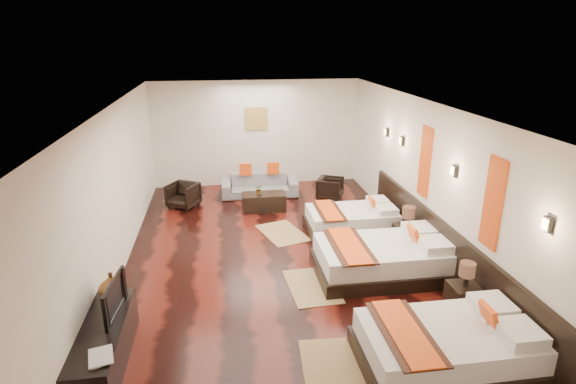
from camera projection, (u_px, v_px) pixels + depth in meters
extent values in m
cube|color=black|center=(280.00, 263.00, 8.29)|extent=(5.50, 9.50, 0.01)
cube|color=white|center=(279.00, 107.00, 7.38)|extent=(5.50, 9.50, 0.01)
cube|color=silver|center=(256.00, 133.00, 12.28)|extent=(5.50, 0.01, 2.80)
cube|color=silver|center=(112.00, 198.00, 7.45)|extent=(0.01, 9.50, 2.80)
cube|color=silver|center=(432.00, 182.00, 8.22)|extent=(0.01, 9.50, 2.80)
cube|color=black|center=(445.00, 250.00, 7.78)|extent=(0.08, 6.60, 0.90)
cube|color=black|center=(445.00, 357.00, 5.70)|extent=(2.14, 1.32, 0.22)
cube|color=white|center=(447.00, 340.00, 5.61)|extent=(2.04, 1.22, 0.31)
cube|color=#F34E11|center=(489.00, 317.00, 5.60)|extent=(0.16, 0.33, 0.33)
cube|color=#38190F|center=(405.00, 332.00, 5.48)|extent=(0.56, 1.34, 0.02)
cube|color=#F34E11|center=(405.00, 331.00, 5.48)|extent=(0.39, 1.34, 0.02)
cube|color=black|center=(381.00, 267.00, 7.89)|extent=(2.25, 1.39, 0.24)
cube|color=white|center=(382.00, 253.00, 7.80)|extent=(2.15, 1.29, 0.32)
cube|color=#F34E11|center=(414.00, 235.00, 7.78)|extent=(0.17, 0.34, 0.35)
cube|color=#38190F|center=(349.00, 246.00, 7.66)|extent=(0.59, 1.42, 0.02)
cube|color=#F34E11|center=(349.00, 245.00, 7.66)|extent=(0.41, 1.42, 0.02)
cube|color=black|center=(351.00, 226.00, 9.65)|extent=(1.87, 1.16, 0.20)
cube|color=white|center=(352.00, 216.00, 9.57)|extent=(1.78, 1.07, 0.27)
cube|color=#F34E11|center=(373.00, 204.00, 9.56)|extent=(0.14, 0.29, 0.29)
cube|color=#38190F|center=(329.00, 211.00, 9.46)|extent=(0.49, 1.18, 0.02)
cube|color=#F34E11|center=(329.00, 210.00, 9.45)|extent=(0.34, 1.18, 0.02)
cube|color=black|center=(463.00, 300.00, 6.72)|extent=(0.42, 0.42, 0.47)
cylinder|color=black|center=(466.00, 280.00, 6.61)|extent=(0.08, 0.08, 0.19)
cylinder|color=#3F2619|center=(467.00, 269.00, 6.56)|extent=(0.23, 0.23, 0.21)
cube|color=black|center=(406.00, 238.00, 8.72)|extent=(0.45, 0.45, 0.50)
cylinder|color=black|center=(408.00, 221.00, 8.60)|extent=(0.08, 0.08, 0.20)
cylinder|color=#3F2619|center=(409.00, 212.00, 8.54)|extent=(0.24, 0.24, 0.22)
cube|color=#9A7B4E|center=(333.00, 370.00, 5.65)|extent=(0.83, 1.25, 0.01)
cube|color=#9A7B4E|center=(312.00, 286.00, 7.52)|extent=(0.83, 1.25, 0.01)
cube|color=#9A7B4E|center=(282.00, 233.00, 9.54)|extent=(1.07, 1.37, 0.01)
cube|color=black|center=(105.00, 346.00, 5.66)|extent=(0.50, 1.80, 0.55)
imported|color=black|center=(108.00, 298.00, 5.75)|extent=(0.19, 0.82, 0.47)
imported|color=black|center=(88.00, 360.00, 4.98)|extent=(0.33, 0.40, 0.03)
imported|color=brown|center=(112.00, 285.00, 6.14)|extent=(0.40, 0.40, 0.36)
imported|color=slate|center=(260.00, 185.00, 11.69)|extent=(1.93, 0.79, 0.56)
imported|color=black|center=(183.00, 195.00, 10.89)|extent=(0.87, 0.87, 0.59)
imported|color=black|center=(330.00, 188.00, 11.44)|extent=(0.80, 0.79, 0.55)
cube|color=black|center=(264.00, 202.00, 10.74)|extent=(1.00, 0.50, 0.40)
imported|color=#265C1E|center=(259.00, 189.00, 10.61)|extent=(0.23, 0.20, 0.24)
cube|color=#D86014|center=(493.00, 203.00, 6.35)|extent=(0.04, 0.40, 1.30)
cube|color=#D86014|center=(425.00, 162.00, 8.40)|extent=(0.04, 0.40, 1.30)
cube|color=black|center=(548.00, 224.00, 5.27)|extent=(0.06, 0.12, 0.18)
cube|color=#FFD18C|center=(545.00, 224.00, 5.26)|extent=(0.02, 0.10, 0.14)
cube|color=black|center=(454.00, 171.00, 7.32)|extent=(0.06, 0.12, 0.18)
cube|color=#FFD18C|center=(453.00, 171.00, 7.32)|extent=(0.02, 0.10, 0.14)
cube|color=black|center=(402.00, 141.00, 9.38)|extent=(0.06, 0.12, 0.18)
cube|color=#FFD18C|center=(400.00, 141.00, 9.38)|extent=(0.02, 0.10, 0.14)
cube|color=black|center=(387.00, 132.00, 10.22)|extent=(0.06, 0.12, 0.18)
cube|color=#FFD18C|center=(385.00, 132.00, 10.22)|extent=(0.02, 0.10, 0.14)
cube|color=#AD873F|center=(256.00, 119.00, 12.13)|extent=(0.60, 0.04, 0.60)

